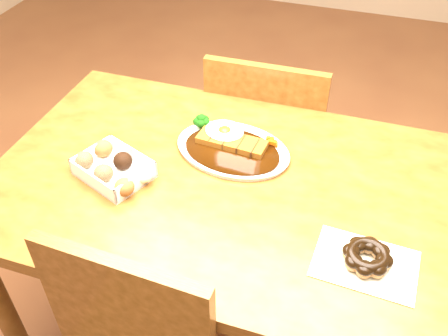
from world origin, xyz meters
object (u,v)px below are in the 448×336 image
(table, at_px, (219,206))
(chair_far, at_px, (268,143))
(katsu_curry_plate, at_px, (232,146))
(pon_de_ring, at_px, (367,258))
(donut_box, at_px, (113,168))

(table, relative_size, chair_far, 1.38)
(katsu_curry_plate, distance_m, pon_de_ring, 0.49)
(chair_far, bearing_deg, table, 87.38)
(table, xyz_separation_m, chair_far, (0.01, 0.53, -0.17))
(table, height_order, pon_de_ring, pon_de_ring)
(chair_far, relative_size, pon_de_ring, 3.76)
(katsu_curry_plate, relative_size, pon_de_ring, 1.51)
(donut_box, bearing_deg, table, 14.96)
(chair_far, xyz_separation_m, katsu_curry_plate, (-0.02, -0.41, 0.29))
(donut_box, relative_size, pon_de_ring, 0.97)
(table, relative_size, katsu_curry_plate, 3.43)
(katsu_curry_plate, relative_size, donut_box, 1.55)
(katsu_curry_plate, xyz_separation_m, donut_box, (-0.26, -0.20, 0.01))
(table, relative_size, donut_box, 5.32)
(katsu_curry_plate, bearing_deg, chair_far, 87.47)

